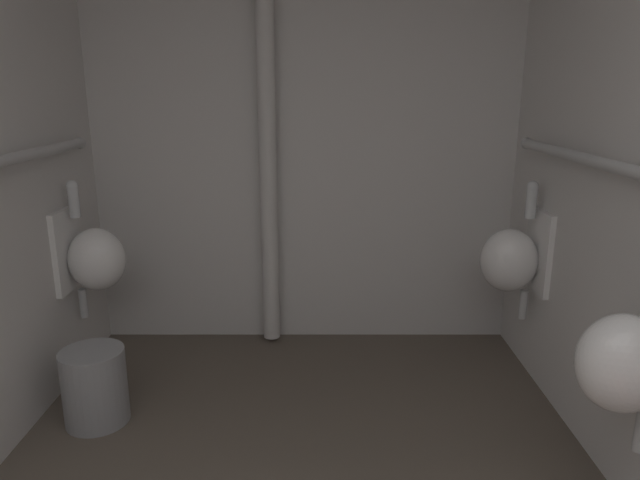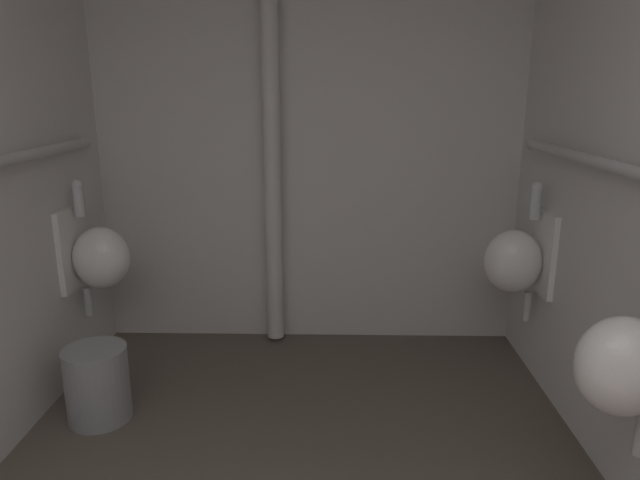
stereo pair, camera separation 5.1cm
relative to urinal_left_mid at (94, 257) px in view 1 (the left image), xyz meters
name	(u,v)px [view 1 (the left image)]	position (x,y,z in m)	size (l,w,h in m)	color
wall_back	(306,132)	(1.12, 0.54, 0.62)	(2.65, 0.06, 2.59)	silver
urinal_left_mid	(94,257)	(0.00, 0.00, 0.00)	(0.32, 0.30, 0.76)	white
urinal_right_mid	(631,361)	(2.24, -1.19, 0.00)	(0.32, 0.30, 0.76)	white
urinal_right_far	(515,258)	(2.24, -0.02, 0.00)	(0.32, 0.30, 0.76)	white
standpipe_back_wall	(269,133)	(0.91, 0.43, 0.62)	(0.10, 0.10, 2.54)	silver
waste_bin	(96,386)	(0.14, -0.48, -0.49)	(0.30, 0.30, 0.37)	gray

